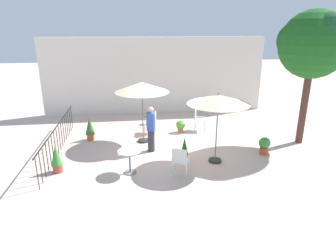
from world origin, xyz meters
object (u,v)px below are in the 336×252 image
Objects in this scene: potted_plant_2 at (264,145)px; potted_plant_5 at (56,158)px; shade_tree at (314,44)px; patio_chair_2 at (180,160)px; patio_chair_1 at (198,119)px; standing_person at (151,129)px; patio_umbrella_0 at (142,88)px; patio_umbrella_1 at (218,100)px; patio_chair_0 at (152,121)px; potted_plant_0 at (184,149)px; cafe_table_0 at (130,157)px; potted_plant_1 at (181,126)px; potted_plant_4 at (90,128)px; potted_plant_3 at (149,119)px.

potted_plant_5 is (-7.06, -0.47, 0.12)m from potted_plant_2.
patio_chair_2 is (-5.20, -2.10, -3.26)m from shade_tree.
standing_person reaches higher than patio_chair_1.
patio_umbrella_0 is 1.03× the size of patio_umbrella_1.
patio_chair_1 is 3.35m from potted_plant_2.
patio_chair_0 is 3.14m from potted_plant_0.
cafe_table_0 is 1.18× the size of potted_plant_2.
standing_person is (-0.19, -1.94, 0.34)m from patio_chair_0.
potted_plant_1 is at bearing 158.65° from shade_tree.
patio_chair_0 reaches higher than cafe_table_0.
patio_chair_2 is at bearing -71.51° from patio_umbrella_0.
standing_person is (-2.23, -2.02, 0.34)m from patio_chair_1.
patio_umbrella_0 is 3.19m from patio_umbrella_1.
patio_chair_1 is at bearing 22.65° from patio_umbrella_0.
patio_umbrella_0 is 2.98m from potted_plant_0.
patio_umbrella_0 reaches higher than potted_plant_4.
patio_umbrella_1 is 2.72× the size of potted_plant_0.
patio_umbrella_0 is at bearing -99.48° from potted_plant_3.
potted_plant_1 is at bearing 28.66° from patio_umbrella_0.
patio_chair_2 reaches higher than potted_plant_2.
standing_person reaches higher than potted_plant_1.
patio_umbrella_1 reaches higher than potted_plant_2.
potted_plant_4 is at bearing 167.92° from patio_umbrella_0.
standing_person reaches higher than potted_plant_0.
patio_chair_2 is 3.46m from potted_plant_2.
potted_plant_2 is 0.68× the size of potted_plant_4.
shade_tree is 6.44m from patio_umbrella_0.
patio_umbrella_0 reaches higher than patio_umbrella_1.
patio_chair_1 is 1.06× the size of potted_plant_0.
patio_umbrella_0 reaches higher than potted_plant_1.
potted_plant_1 is 1.86m from potted_plant_3.
shade_tree reaches higher than potted_plant_1.
potted_plant_5 is (-0.70, -2.73, -0.03)m from potted_plant_4.
patio_umbrella_0 is 1.95m from patio_chair_0.
potted_plant_0 is 1.66× the size of potted_plant_1.
potted_plant_2 is at bearing 11.11° from patio_umbrella_1.
patio_chair_2 is 3.86m from potted_plant_5.
potted_plant_5 is (-2.82, -2.28, -1.71)m from patio_umbrella_0.
standing_person is (-4.00, 0.82, 0.51)m from potted_plant_2.
shade_tree is at bearing 8.99° from potted_plant_5.
potted_plant_2 is at bearing 5.16° from potted_plant_0.
patio_umbrella_0 reaches higher than patio_chair_2.
patio_umbrella_1 is (-3.86, -1.33, -1.62)m from shade_tree.
patio_umbrella_1 is at bearing -77.91° from potted_plant_1.
patio_chair_2 is 4.61m from potted_plant_4.
patio_chair_0 reaches higher than potted_plant_0.
patio_umbrella_0 is 2.68m from potted_plant_1.
patio_chair_2 is (0.55, -3.90, -0.02)m from patio_chair_0.
patio_chair_1 is at bearing 32.04° from potted_plant_5.
patio_umbrella_1 is 2.62× the size of potted_plant_5.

